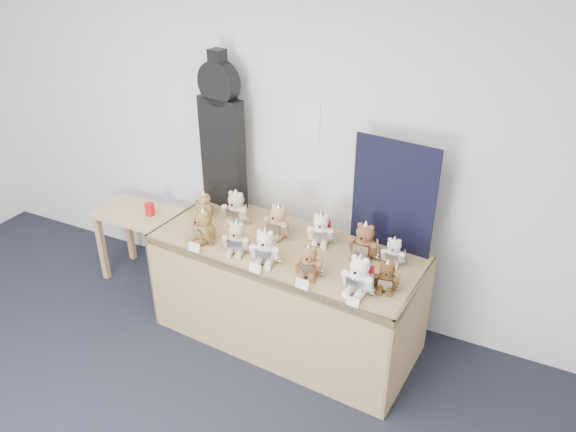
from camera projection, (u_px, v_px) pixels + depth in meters
The scene contains 22 objects.
room_shell at pixel (307, 122), 4.13m from camera, with size 6.00×6.00×6.00m.
display_table at pixel (280, 272), 4.05m from camera, with size 2.02×0.95×0.82m.
side_table at pixel (144, 225), 4.86m from camera, with size 0.80×0.45×0.66m.
guitar_case at pixel (222, 133), 4.31m from camera, with size 0.39×0.18×1.25m.
navy_board at pixel (393, 196), 3.83m from camera, with size 0.60×0.02×0.80m, color black.
red_cup at pixel (150, 209), 4.74m from camera, with size 0.08×0.08×0.11m, color red.
teddy_front_far_left at pixel (203, 227), 4.04m from camera, with size 0.23×0.23×0.29m.
teddy_front_left at pixel (237, 238), 3.91m from camera, with size 0.23×0.20×0.27m.
teddy_front_centre at pixel (265, 248), 3.79m from camera, with size 0.24×0.21×0.28m.
teddy_front_right at pixel (308, 262), 3.66m from camera, with size 0.21×0.19×0.26m.
teddy_front_far_right at pixel (359, 276), 3.49m from camera, with size 0.24×0.21×0.29m.
teddy_front_end at pixel (386, 277), 3.53m from camera, with size 0.19×0.17×0.23m.
teddy_back_left at pixel (236, 208), 4.29m from camera, with size 0.24×0.20×0.29m.
teddy_back_centre_left at pixel (278, 222), 4.10m from camera, with size 0.24×0.21×0.29m.
teddy_back_centre_right at pixel (321, 229), 4.03m from camera, with size 0.22×0.20×0.26m.
teddy_back_right at pixel (364, 242), 3.85m from camera, with size 0.24×0.20×0.30m.
teddy_back_end at pixel (393, 252), 3.79m from camera, with size 0.18×0.15×0.22m.
teddy_back_far_left at pixel (204, 205), 4.38m from camera, with size 0.19×0.19×0.23m.
entry_card_a at pixel (194, 247), 3.94m from camera, with size 0.10×0.00×0.07m, color silver.
entry_card_b at pixel (255, 268), 3.71m from camera, with size 0.09×0.00×0.06m, color silver.
entry_card_c at pixel (302, 284), 3.56m from camera, with size 0.09×0.00×0.07m, color silver.
entry_card_d at pixel (353, 302), 3.40m from camera, with size 0.08×0.00×0.06m, color silver.
Camera 1 is at (2.07, -1.12, 2.94)m, focal length 35.00 mm.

